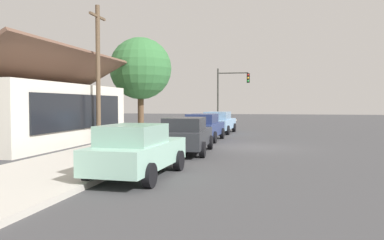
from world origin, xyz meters
TOP-DOWN VIEW (x-y plane):
  - ground_plane at (0.00, 0.00)m, footprint 120.00×120.00m
  - sidewalk_curb at (0.00, 5.60)m, footprint 60.00×4.20m
  - car_seafoam at (-8.72, 2.77)m, footprint 4.44×2.07m
  - car_charcoal at (-2.88, 2.62)m, footprint 4.77×2.21m
  - car_navy at (2.90, 2.88)m, footprint 4.61×2.05m
  - car_skyblue at (8.80, 2.82)m, footprint 4.97×2.20m
  - storefront_building at (-0.66, 11.98)m, footprint 12.09×6.81m
  - shade_tree at (7.64, 8.44)m, footprint 4.53×4.53m
  - traffic_light_main at (13.85, 2.54)m, footprint 0.37×2.79m
  - utility_pole_wooden at (0.10, 8.20)m, footprint 1.80×0.24m
  - fire_hydrant_red at (2.21, 4.20)m, footprint 0.22×0.22m

SIDE VIEW (x-z plane):
  - ground_plane at x=0.00m, z-range 0.00..0.00m
  - sidewalk_curb at x=0.00m, z-range 0.00..0.16m
  - fire_hydrant_red at x=2.21m, z-range 0.14..0.85m
  - car_seafoam at x=-8.72m, z-range 0.02..1.61m
  - car_navy at x=2.90m, z-range 0.02..1.61m
  - car_charcoal at x=-2.88m, z-range 0.02..1.61m
  - car_skyblue at x=8.80m, z-range 0.02..1.61m
  - storefront_building at x=-0.66m, z-range -0.78..4.29m
  - traffic_light_main at x=13.85m, z-range 0.89..6.09m
  - utility_pole_wooden at x=0.10m, z-range 0.18..7.68m
  - shade_tree at x=7.64m, z-range 1.23..8.25m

